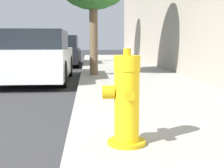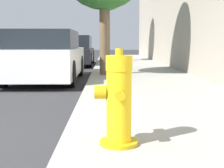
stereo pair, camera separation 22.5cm
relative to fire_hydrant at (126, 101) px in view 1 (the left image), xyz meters
name	(u,v)px [view 1 (the left image)]	position (x,y,z in m)	size (l,w,h in m)	color
sidewalk_slab	(218,146)	(0.87, 0.04, -0.45)	(2.84, 40.00, 0.12)	#99968E
fire_hydrant	(126,101)	(0.00, 0.00, 0.00)	(0.39, 0.40, 0.86)	#C39C11
parked_car_near	(35,57)	(-1.70, 5.57, 0.14)	(1.76, 3.93, 1.33)	silver
parked_car_mid	(60,51)	(-1.57, 11.18, 0.13)	(1.75, 3.99, 1.31)	black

